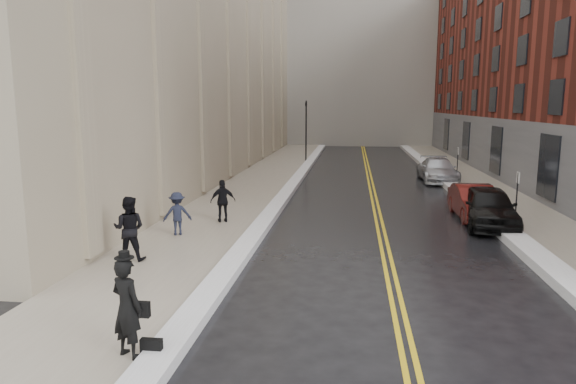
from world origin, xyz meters
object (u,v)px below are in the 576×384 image
(pedestrian_main, at_px, (127,308))
(car_silver_far, at_px, (438,172))
(pedestrian_c, at_px, (223,201))
(car_black, at_px, (488,207))
(car_silver_near, at_px, (438,170))
(pedestrian_b, at_px, (177,214))
(car_maroon, at_px, (475,202))
(pedestrian_a, at_px, (129,228))

(pedestrian_main, bearing_deg, car_silver_far, -86.48)
(pedestrian_main, bearing_deg, pedestrian_c, -60.07)
(car_black, bearing_deg, pedestrian_c, -169.57)
(car_silver_far, bearing_deg, pedestrian_main, -113.21)
(car_silver_near, xyz_separation_m, pedestrian_main, (-9.60, -24.95, 0.38))
(car_silver_near, relative_size, car_silver_far, 1.10)
(pedestrian_b, height_order, pedestrian_c, pedestrian_c)
(car_silver_near, relative_size, pedestrian_c, 2.94)
(pedestrian_b, bearing_deg, car_silver_near, -147.74)
(car_maroon, distance_m, car_silver_near, 11.01)
(pedestrian_a, height_order, pedestrian_c, pedestrian_a)
(pedestrian_b, bearing_deg, pedestrian_c, -137.76)
(pedestrian_b, bearing_deg, car_maroon, -178.26)
(car_maroon, relative_size, pedestrian_c, 2.52)
(car_maroon, bearing_deg, pedestrian_b, -157.64)
(car_maroon, height_order, pedestrian_b, pedestrian_b)
(pedestrian_main, relative_size, pedestrian_a, 0.97)
(car_black, xyz_separation_m, pedestrian_a, (-12.19, -6.60, 0.33))
(car_silver_near, height_order, pedestrian_c, pedestrian_c)
(car_black, relative_size, pedestrian_b, 3.00)
(car_silver_far, distance_m, pedestrian_a, 22.63)
(car_silver_near, xyz_separation_m, pedestrian_b, (-11.79, -15.92, 0.20))
(car_black, distance_m, pedestrian_c, 10.72)
(car_maroon, bearing_deg, pedestrian_a, -146.54)
(car_silver_far, bearing_deg, car_silver_near, 87.87)
(car_black, distance_m, car_silver_far, 12.46)
(pedestrian_a, xyz_separation_m, pedestrian_b, (0.40, 3.19, -0.20))
(car_maroon, distance_m, pedestrian_a, 14.48)
(car_black, bearing_deg, pedestrian_a, -147.23)
(pedestrian_main, xyz_separation_m, pedestrian_c, (-1.05, 11.31, -0.10))
(car_silver_near, height_order, pedestrian_b, pedestrian_b)
(car_black, bearing_deg, pedestrian_b, -159.55)
(car_silver_far, height_order, pedestrian_c, pedestrian_c)
(car_maroon, bearing_deg, pedestrian_c, -166.42)
(car_black, xyz_separation_m, pedestrian_c, (-10.65, -1.14, 0.20))
(car_silver_far, bearing_deg, car_black, -92.13)
(car_silver_near, distance_m, pedestrian_c, 17.32)
(pedestrian_main, bearing_deg, car_maroon, -99.39)
(car_silver_near, relative_size, pedestrian_a, 2.56)
(car_silver_near, xyz_separation_m, car_silver_far, (0.00, -0.05, -0.10))
(car_black, xyz_separation_m, car_maroon, (-0.20, 1.50, -0.09))
(pedestrian_b, distance_m, pedestrian_c, 2.54)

